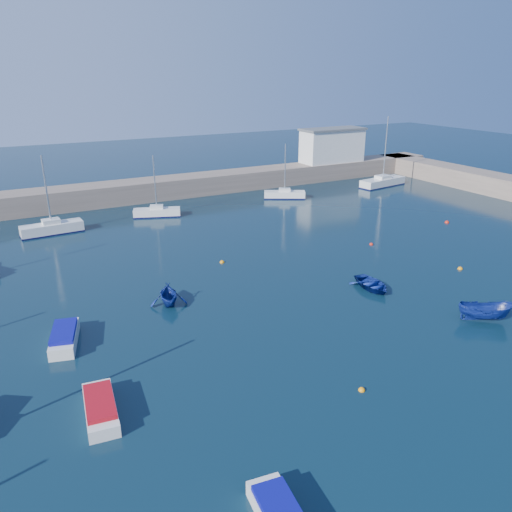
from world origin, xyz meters
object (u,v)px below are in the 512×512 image
motorboat_0 (100,407)px  motorboat_1 (64,337)px  sailboat_8 (383,182)px  sailboat_5 (52,228)px  harbor_office (332,146)px  dinghy_right (485,311)px  dinghy_center (372,284)px  sailboat_7 (285,194)px  dinghy_left (168,294)px  sailboat_6 (157,212)px

motorboat_0 → motorboat_1: size_ratio=0.98×
sailboat_8 → motorboat_1: 56.02m
sailboat_5 → motorboat_0: 32.98m
harbor_office → motorboat_0: bearing=-136.7°
motorboat_1 → dinghy_right: size_ratio=1.20×
motorboat_1 → dinghy_center: size_ratio=1.19×
motorboat_0 → motorboat_1: bearing=99.9°
harbor_office → motorboat_1: bearing=-143.0°
harbor_office → sailboat_8: 10.32m
harbor_office → sailboat_7: size_ratio=1.37×
sailboat_5 → dinghy_right: 42.46m
dinghy_left → motorboat_0: bearing=-111.1°
dinghy_center → dinghy_left: dinghy_left is taller
motorboat_1 → motorboat_0: bearing=-72.1°
motorboat_0 → dinghy_right: 25.76m
harbor_office → sailboat_6: bearing=-164.4°
dinghy_right → sailboat_7: bearing=23.4°
harbor_office → sailboat_5: size_ratio=1.20×
dinghy_center → dinghy_left: bearing=167.4°
sailboat_8 → dinghy_center: size_ratio=2.75×
motorboat_1 → dinghy_left: 8.07m
motorboat_1 → harbor_office: bearing=51.4°
sailboat_6 → dinghy_left: sailboat_6 is taller
motorboat_1 → dinghy_left: size_ratio=1.42×
sailboat_5 → motorboat_1: sailboat_5 is taller
dinghy_center → sailboat_7: bearing=77.3°
sailboat_7 → dinghy_center: 30.71m
harbor_office → motorboat_0: harbor_office is taller
harbor_office → sailboat_6: harbor_office is taller
motorboat_1 → sailboat_8: bearing=42.2°
sailboat_5 → dinghy_right: size_ratio=2.27×
sailboat_6 → sailboat_8: sailboat_8 is taller
sailboat_5 → motorboat_1: bearing=170.4°
sailboat_6 → motorboat_1: sailboat_6 is taller
dinghy_center → motorboat_1: bearing=179.1°
motorboat_0 → motorboat_1: (-0.50, 8.22, 0.04)m
sailboat_6 → sailboat_7: 18.17m
dinghy_left → dinghy_right: dinghy_left is taller
sailboat_6 → dinghy_center: 29.83m
sailboat_5 → motorboat_1: size_ratio=1.89×
harbor_office → sailboat_6: size_ratio=1.38×
dinghy_center → sailboat_6: bearing=112.2°
sailboat_8 → motorboat_1: (-49.54, -26.16, -0.17)m
sailboat_7 → sailboat_8: (17.03, -0.42, 0.11)m
harbor_office → sailboat_8: size_ratio=0.98×
dinghy_center → dinghy_left: 16.00m
sailboat_8 → sailboat_6: bearing=81.8°
harbor_office → dinghy_center: bearing=-122.0°
motorboat_0 → motorboat_1: 8.24m
sailboat_8 → motorboat_0: bearing=116.5°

